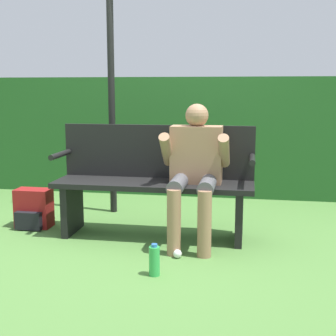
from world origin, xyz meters
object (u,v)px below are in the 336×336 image
backpack (33,209)px  water_bottle (154,261)px  park_bench (155,180)px  signpost (111,60)px  parked_car (147,105)px  person_seated (195,165)px

backpack → water_bottle: bearing=-34.7°
park_bench → water_bottle: size_ratio=7.57×
signpost → park_bench: bearing=-49.5°
backpack → parked_car: size_ratio=0.09×
parked_car → person_seated: bearing=176.9°
signpost → parked_car: (-2.46, 12.78, -0.91)m
water_bottle → parked_car: (-3.24, 14.39, 0.56)m
park_bench → parked_car: 13.81m
backpack → park_bench: bearing=-0.8°
person_seated → backpack: size_ratio=3.21×
park_bench → parked_car: parked_car is taller
park_bench → person_seated: (0.37, -0.14, 0.16)m
park_bench → parked_car: bearing=102.8°
backpack → water_bottle: 1.65m
backpack → signpost: size_ratio=0.13×
park_bench → backpack: (-1.17, 0.02, -0.33)m
park_bench → signpost: 1.41m
park_bench → parked_car: (-3.05, 13.47, 0.17)m
signpost → parked_car: 13.04m
water_bottle → parked_car: parked_car is taller
backpack → signpost: (0.58, 0.67, 1.41)m
backpack → signpost: signpost is taller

